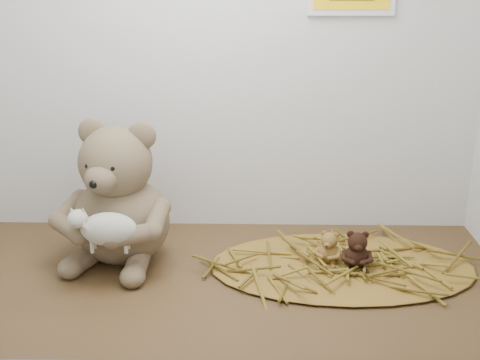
# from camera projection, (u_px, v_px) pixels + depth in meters

# --- Properties ---
(alcove_shell) EXTENTS (1.20, 0.60, 0.90)m
(alcove_shell) POSITION_uv_depth(u_px,v_px,m) (200.00, 43.00, 1.09)
(alcove_shell) COLOR #402916
(alcove_shell) RESTS_ON ground
(straw_bed) EXTENTS (0.54, 0.31, 0.01)m
(straw_bed) POSITION_uv_depth(u_px,v_px,m) (342.00, 266.00, 1.22)
(straw_bed) COLOR brown
(straw_bed) RESTS_ON shelf_floor
(main_teddy) EXTENTS (0.29, 0.30, 0.30)m
(main_teddy) POSITION_uv_depth(u_px,v_px,m) (119.00, 192.00, 1.22)
(main_teddy) COLOR #766548
(main_teddy) RESTS_ON shelf_floor
(toy_lamb) EXTENTS (0.14, 0.08, 0.09)m
(toy_lamb) POSITION_uv_depth(u_px,v_px,m) (109.00, 229.00, 1.13)
(toy_lamb) COLOR beige
(toy_lamb) RESTS_ON main_teddy
(mini_teddy_tan) EXTENTS (0.07, 0.08, 0.07)m
(mini_teddy_tan) POSITION_uv_depth(u_px,v_px,m) (329.00, 246.00, 1.22)
(mini_teddy_tan) COLOR olive
(mini_teddy_tan) RESTS_ON straw_bed
(mini_teddy_brown) EXTENTS (0.07, 0.07, 0.08)m
(mini_teddy_brown) POSITION_uv_depth(u_px,v_px,m) (357.00, 249.00, 1.20)
(mini_teddy_brown) COLOR black
(mini_teddy_brown) RESTS_ON straw_bed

